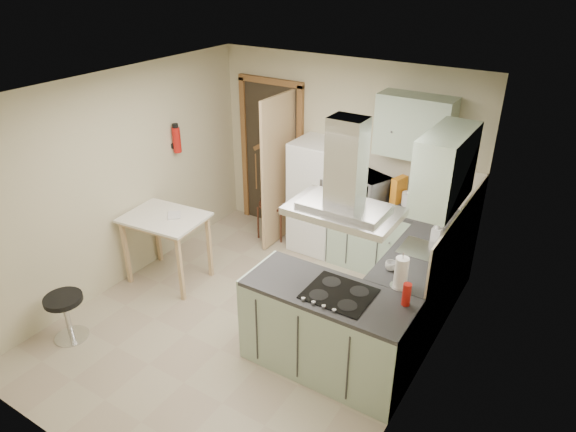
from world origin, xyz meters
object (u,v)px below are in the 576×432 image
Objects in this scene: extractor_hood at (344,211)px; bentwood_chair at (274,204)px; peninsula at (327,330)px; stool at (67,317)px; fridge at (317,196)px; drop_leaf_table at (168,248)px; microwave at (366,186)px.

bentwood_chair is at bearing 135.71° from extractor_hood.
stool is (-2.46, -1.03, -0.19)m from peninsula.
extractor_hood is at bearing -56.21° from fridge.
bentwood_chair reaches higher than drop_leaf_table.
drop_leaf_table is 1.79× the size of stool.
fridge is 2.02m from drop_leaf_table.
bentwood_chair is 1.76× the size of microwave.
drop_leaf_table is (-2.45, 0.33, -1.29)m from extractor_hood.
extractor_hood reaches higher than drop_leaf_table.
stool is at bearing -100.90° from microwave.
peninsula is at bearing 22.71° from stool.
microwave is at bearing 108.35° from extractor_hood.
extractor_hood is at bearing -50.22° from microwave.
microwave is (-0.66, 1.98, -0.67)m from extractor_hood.
extractor_hood reaches higher than bentwood_chair.
drop_leaf_table reaches higher than stool.
fridge is 3.29m from stool.
peninsula is at bearing -56.97° from bentwood_chair.
extractor_hood is at bearing 21.91° from stool.
peninsula is 1.27m from extractor_hood.
extractor_hood is 2.78m from drop_leaf_table.
microwave reaches higher than bentwood_chair.
bentwood_chair is 3.03m from stool.
fridge is 1.67× the size of extractor_hood.
drop_leaf_table is 2.51m from microwave.
extractor_hood is (1.32, -1.98, 0.97)m from fridge.
stool is (-1.24, -3.01, -0.49)m from fridge.
extractor_hood is 1.64× the size of microwave.
microwave is (1.91, 3.01, 0.79)m from stool.
extractor_hood reaches higher than stool.
peninsula is 2.83× the size of microwave.
peninsula is at bearing -13.49° from drop_leaf_table.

